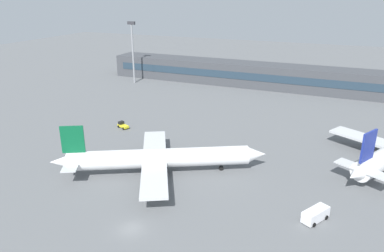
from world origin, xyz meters
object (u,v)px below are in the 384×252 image
Objects in this scene: floodlight_tower_west at (133,48)px; baggage_tug_yellow at (123,125)px; service_van_white at (316,214)px; airplane_near at (161,158)px.

baggage_tug_yellow is at bearing -61.88° from floodlight_tower_west.
baggage_tug_yellow is 58.96m from service_van_white.
baggage_tug_yellow is at bearing 155.49° from service_van_white.
airplane_near is 7.38× the size of service_van_white.
airplane_near is at bearing 171.04° from service_van_white.
service_van_white is 107.23m from floodlight_tower_west.
baggage_tug_yellow is 55.04m from floodlight_tower_west.
airplane_near is at bearing -54.52° from floodlight_tower_west.
service_van_white is (31.35, -4.94, -2.25)m from airplane_near.
airplane_near is 82.49m from floodlight_tower_west.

